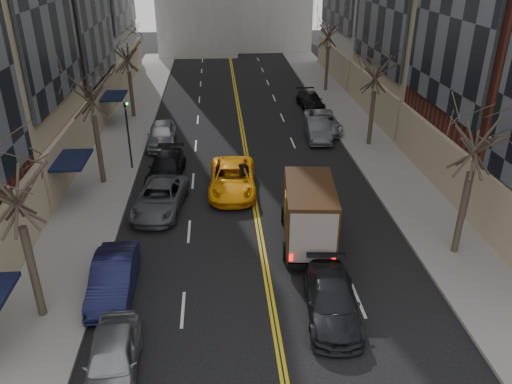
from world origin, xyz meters
The scene contains 21 objects.
sidewalk_left centered at (-9.00, 27.00, 0.07)m, with size 4.00×66.00×0.15m, color slate.
sidewalk_right centered at (9.00, 27.00, 0.07)m, with size 4.00×66.00×0.15m, color slate.
tree_lf_near centered at (-8.80, 8.00, 6.24)m, with size 3.20×3.20×8.41m.
tree_lf_mid centered at (-8.80, 20.00, 6.60)m, with size 3.20×3.20×8.91m.
tree_lf_far centered at (-8.80, 33.00, 6.02)m, with size 3.20×3.20×8.12m.
tree_rt_near centered at (8.80, 11.00, 6.45)m, with size 3.20×3.20×8.71m.
tree_rt_mid centered at (8.80, 25.00, 6.17)m, with size 3.20×3.20×8.32m.
tree_rt_far centered at (8.80, 40.00, 6.74)m, with size 3.20×3.20×9.11m.
traffic_signal centered at (-7.39, 22.00, 2.82)m, with size 0.29×0.26×4.70m.
ups_truck centered at (2.21, 12.61, 1.60)m, with size 2.83×5.99×3.18m.
observer_sedan centered at (2.20, 7.21, 0.69)m, with size 2.36×4.91×1.38m.
taxi centered at (-1.15, 18.45, 0.78)m, with size 2.60×5.64×1.57m, color #FFA60A.
pedestrian centered at (-0.58, 18.13, 0.92)m, with size 0.67×0.44×1.84m, color black.
parked_lf_a centered at (-5.56, 4.82, 0.71)m, with size 1.68×4.18×1.43m, color #929598.
parked_lf_b centered at (-6.30, 9.31, 0.76)m, with size 1.60×4.59×1.51m, color #101233.
parked_lf_c centered at (-5.10, 16.37, 0.72)m, with size 2.39×5.19×1.44m, color #4B4D52.
parked_lf_d centered at (-5.10, 20.58, 0.71)m, with size 1.98×4.87×1.41m, color black.
parked_lf_e centered at (-5.87, 26.33, 0.81)m, with size 1.92×4.77×1.62m, color #A5A7AD.
parked_rt_a centered at (5.40, 26.66, 0.74)m, with size 1.57×4.50×1.48m, color #46494E.
parked_rt_b centered at (6.16, 28.53, 0.71)m, with size 2.37×5.14×1.43m, color #AFB1B8.
parked_rt_c centered at (6.30, 34.58, 0.67)m, with size 1.87×4.61×1.34m, color black.
Camera 1 is at (-1.89, -7.65, 12.74)m, focal length 35.00 mm.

